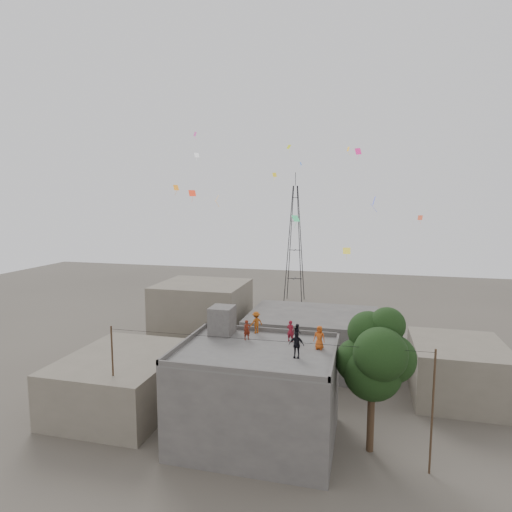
% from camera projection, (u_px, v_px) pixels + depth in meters
% --- Properties ---
extents(ground, '(140.00, 140.00, 0.00)m').
position_uv_depth(ground, '(257.00, 439.00, 28.10)').
color(ground, '#48423B').
rests_on(ground, ground).
extents(main_building, '(10.00, 8.00, 6.10)m').
position_uv_depth(main_building, '(257.00, 395.00, 27.72)').
color(main_building, '#4A4745').
rests_on(main_building, ground).
extents(parapet, '(10.00, 8.00, 0.30)m').
position_uv_depth(parapet, '(257.00, 348.00, 27.32)').
color(parapet, '#4A4745').
rests_on(parapet, main_building).
extents(stair_head_box, '(1.60, 1.80, 2.00)m').
position_uv_depth(stair_head_box, '(222.00, 320.00, 30.50)').
color(stair_head_box, '#4A4745').
rests_on(stair_head_box, main_building).
extents(neighbor_west, '(8.00, 10.00, 4.00)m').
position_uv_depth(neighbor_west, '(123.00, 381.00, 32.47)').
color(neighbor_west, '#665E50').
rests_on(neighbor_west, ground).
extents(neighbor_north, '(12.00, 9.00, 5.00)m').
position_uv_depth(neighbor_north, '(313.00, 339.00, 40.76)').
color(neighbor_north, '#4A4745').
rests_on(neighbor_north, ground).
extents(neighbor_northwest, '(9.00, 8.00, 7.00)m').
position_uv_depth(neighbor_northwest, '(203.00, 316.00, 45.50)').
color(neighbor_northwest, '#665E50').
rests_on(neighbor_northwest, ground).
extents(neighbor_east, '(7.00, 8.00, 4.40)m').
position_uv_depth(neighbor_east, '(458.00, 370.00, 34.01)').
color(neighbor_east, '#665E50').
rests_on(neighbor_east, ground).
extents(tree, '(4.90, 4.60, 9.10)m').
position_uv_depth(tree, '(376.00, 357.00, 26.11)').
color(tree, black).
rests_on(tree, ground).
extents(utility_line, '(20.12, 0.62, 7.40)m').
position_uv_depth(utility_line, '(259.00, 393.00, 26.30)').
color(utility_line, black).
rests_on(utility_line, ground).
extents(transmission_tower, '(2.97, 2.97, 20.01)m').
position_uv_depth(transmission_tower, '(295.00, 244.00, 66.41)').
color(transmission_tower, black).
rests_on(transmission_tower, ground).
extents(person_red_adult, '(0.61, 0.47, 1.46)m').
position_uv_depth(person_red_adult, '(291.00, 331.00, 28.90)').
color(person_red_adult, maroon).
rests_on(person_red_adult, main_building).
extents(person_orange_child, '(0.81, 0.58, 1.53)m').
position_uv_depth(person_orange_child, '(319.00, 337.00, 27.40)').
color(person_orange_child, '#BE4C15').
rests_on(person_orange_child, main_building).
extents(person_dark_child, '(0.66, 0.71, 1.16)m').
position_uv_depth(person_dark_child, '(297.00, 332.00, 29.11)').
color(person_dark_child, black).
rests_on(person_dark_child, main_building).
extents(person_dark_adult, '(0.94, 0.41, 1.59)m').
position_uv_depth(person_dark_adult, '(296.00, 345.00, 25.86)').
color(person_dark_adult, black).
rests_on(person_dark_adult, main_building).
extents(person_orange_adult, '(1.14, 1.13, 1.58)m').
position_uv_depth(person_orange_adult, '(256.00, 322.00, 30.73)').
color(person_orange_adult, '#984511').
rests_on(person_orange_adult, main_building).
extents(person_red_child, '(0.59, 0.57, 1.37)m').
position_uv_depth(person_red_child, '(247.00, 330.00, 29.30)').
color(person_red_child, maroon).
rests_on(person_red_child, main_building).
extents(kites, '(19.94, 17.71, 8.96)m').
position_uv_depth(kites, '(286.00, 184.00, 32.86)').
color(kites, orange).
rests_on(kites, ground).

